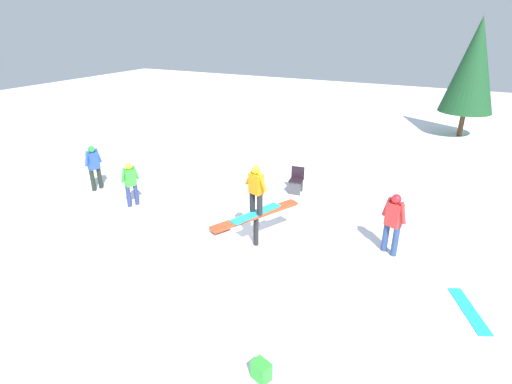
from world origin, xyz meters
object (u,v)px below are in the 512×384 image
(backpack_on_snow, at_px, (261,371))
(main_rider_on_rail, at_px, (256,191))
(bystander_blue, at_px, (94,165))
(loose_snowboard_cyan, at_px, (469,310))
(bystander_red, at_px, (393,221))
(rail_feature, at_px, (256,219))
(bystander_green, at_px, (131,182))
(folding_chair, at_px, (296,181))
(pine_tree_near, at_px, (473,66))

(backpack_on_snow, bearing_deg, main_rider_on_rail, 137.22)
(bystander_blue, relative_size, loose_snowboard_cyan, 1.09)
(bystander_red, distance_m, backpack_on_snow, 5.11)
(rail_feature, height_order, bystander_green, bystander_green)
(bystander_green, relative_size, folding_chair, 1.61)
(bystander_blue, bearing_deg, rail_feature, -88.67)
(backpack_on_snow, bearing_deg, bystander_red, 95.74)
(rail_feature, xyz_separation_m, bystander_blue, (0.84, 6.59, 0.11))
(bystander_blue, xyz_separation_m, bystander_green, (-0.44, -2.03, -0.08))
(main_rider_on_rail, height_order, bystander_red, main_rider_on_rail)
(rail_feature, relative_size, folding_chair, 2.82)
(rail_feature, bearing_deg, main_rider_on_rail, 0.00)
(rail_feature, distance_m, bystander_blue, 6.65)
(rail_feature, height_order, bystander_blue, bystander_blue)
(rail_feature, xyz_separation_m, backpack_on_snow, (-3.75, -1.99, -0.60))
(folding_chair, bearing_deg, bystander_red, -43.01)
(bystander_red, xyz_separation_m, folding_chair, (2.53, 3.50, -0.49))
(bystander_blue, xyz_separation_m, bystander_red, (0.33, -9.77, 0.03))
(bystander_green, distance_m, folding_chair, 5.38)
(main_rider_on_rail, xyz_separation_m, bystander_red, (1.17, -3.17, -0.64))
(bystander_red, bearing_deg, main_rider_on_rail, -132.99)
(loose_snowboard_cyan, bearing_deg, bystander_red, -154.28)
(bystander_red, height_order, pine_tree_near, pine_tree_near)
(main_rider_on_rail, bearing_deg, backpack_on_snow, -132.03)
(rail_feature, height_order, main_rider_on_rail, main_rider_on_rail)
(rail_feature, xyz_separation_m, main_rider_on_rail, (0.00, 0.00, 0.77))
(folding_chair, height_order, backpack_on_snow, folding_chair)
(rail_feature, distance_m, backpack_on_snow, 4.29)
(backpack_on_snow, relative_size, pine_tree_near, 0.06)
(main_rider_on_rail, height_order, pine_tree_near, pine_tree_near)
(bystander_blue, height_order, bystander_red, bystander_red)
(bystander_green, distance_m, bystander_red, 7.77)
(bystander_green, height_order, backpack_on_snow, bystander_green)
(bystander_blue, distance_m, bystander_red, 9.77)
(backpack_on_snow, xyz_separation_m, pine_tree_near, (17.81, -2.42, 3.24))
(folding_chair, distance_m, backpack_on_snow, 7.80)
(bystander_green, bearing_deg, bystander_blue, 101.99)
(folding_chair, bearing_deg, backpack_on_snow, -79.89)
(backpack_on_snow, bearing_deg, folding_chair, 126.59)
(backpack_on_snow, bearing_deg, bystander_blue, 171.14)
(bystander_blue, bearing_deg, pine_tree_near, -31.19)
(loose_snowboard_cyan, height_order, pine_tree_near, pine_tree_near)
(main_rider_on_rail, relative_size, loose_snowboard_cyan, 1.09)
(bystander_blue, bearing_deg, bystander_green, -93.70)
(backpack_on_snow, bearing_deg, rail_feature, 137.22)
(bystander_blue, xyz_separation_m, pine_tree_near, (13.22, -11.00, 2.54))
(main_rider_on_rail, xyz_separation_m, bystander_green, (0.40, 4.56, -0.75))
(rail_feature, distance_m, folding_chair, 3.72)
(main_rider_on_rail, distance_m, bystander_green, 4.64)
(bystander_blue, bearing_deg, loose_snowboard_cyan, -87.31)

